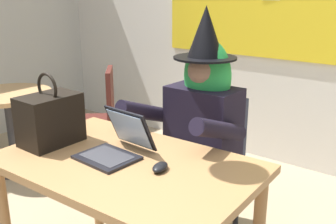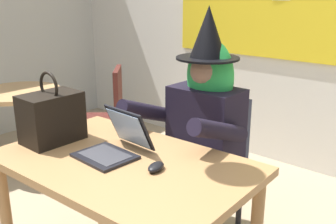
{
  "view_description": "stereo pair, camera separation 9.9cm",
  "coord_description": "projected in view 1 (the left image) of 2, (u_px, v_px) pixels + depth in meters",
  "views": [
    {
      "loc": [
        1.28,
        -1.1,
        1.51
      ],
      "look_at": [
        0.07,
        0.44,
        0.91
      ],
      "focal_mm": 41.79,
      "sensor_mm": 36.0,
      "label": 1
    },
    {
      "loc": [
        1.35,
        -1.03,
        1.51
      ],
      "look_at": [
        0.07,
        0.44,
        0.91
      ],
      "focal_mm": 41.79,
      "sensor_mm": 36.0,
      "label": 2
    }
  ],
  "objects": [
    {
      "name": "laptop",
      "position": [
        116.0,
        146.0,
        1.89
      ],
      "size": [
        0.29,
        0.33,
        0.22
      ],
      "rotation": [
        0.0,
        0.0,
        -0.05
      ],
      "color": "black",
      "rests_on": "desk_main"
    },
    {
      "name": "side_table_round",
      "position": [
        10.0,
        114.0,
        3.3
      ],
      "size": [
        0.72,
        0.72,
        0.7
      ],
      "color": "tan",
      "rests_on": "ground"
    },
    {
      "name": "computer_mouse",
      "position": [
        160.0,
        167.0,
        1.74
      ],
      "size": [
        0.09,
        0.12,
        0.03
      ],
      "primitive_type": "ellipsoid",
      "rotation": [
        0.0,
        0.0,
        0.26
      ],
      "color": "black",
      "rests_on": "desk_main"
    },
    {
      "name": "handbag",
      "position": [
        50.0,
        119.0,
        2.02
      ],
      "size": [
        0.2,
        0.3,
        0.38
      ],
      "rotation": [
        0.0,
        0.0,
        -0.27
      ],
      "color": "black",
      "rests_on": "desk_main"
    },
    {
      "name": "person_costumed",
      "position": [
        198.0,
        119.0,
        2.3
      ],
      "size": [
        0.59,
        0.64,
        1.44
      ],
      "rotation": [
        0.0,
        0.0,
        -1.57
      ],
      "color": "black",
      "rests_on": "ground"
    },
    {
      "name": "chair_at_desk",
      "position": [
        208.0,
        157.0,
        2.47
      ],
      "size": [
        0.46,
        0.46,
        0.9
      ],
      "rotation": [
        0.0,
        0.0,
        -1.66
      ],
      "color": "#2D3347",
      "rests_on": "ground"
    },
    {
      "name": "chair_spare_by_window",
      "position": [
        98.0,
        114.0,
        3.37
      ],
      "size": [
        0.59,
        0.59,
        0.89
      ],
      "rotation": [
        0.0,
        0.0,
        3.89
      ],
      "color": "#4C1E19",
      "rests_on": "ground"
    },
    {
      "name": "desk_main",
      "position": [
        126.0,
        180.0,
        1.87
      ],
      "size": [
        1.26,
        0.82,
        0.75
      ],
      "rotation": [
        0.0,
        0.0,
        0.04
      ],
      "color": "#A37547",
      "rests_on": "ground"
    },
    {
      "name": "wall_back_bulletin",
      "position": [
        289.0,
        12.0,
        3.26
      ],
      "size": [
        5.46,
        2.26,
        2.66
      ],
      "color": "silver",
      "rests_on": "ground"
    }
  ]
}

